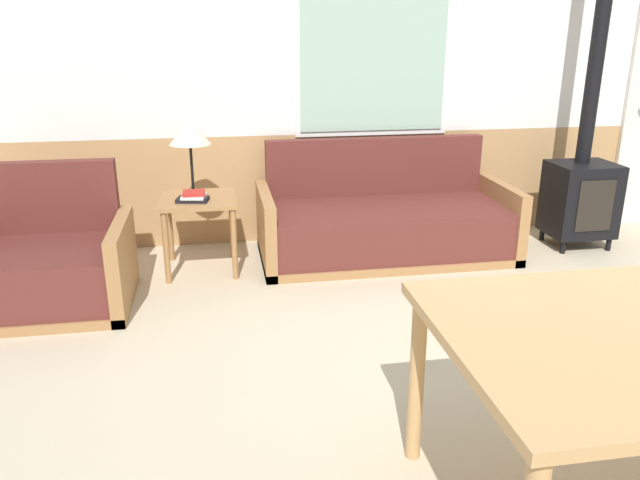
# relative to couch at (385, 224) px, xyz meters

# --- Properties ---
(ground_plane) EXTENTS (16.00, 16.00, 0.00)m
(ground_plane) POSITION_rel_couch_xyz_m (0.31, -2.11, -0.25)
(ground_plane) COLOR beige
(wall_back) EXTENTS (7.20, 0.09, 2.70)m
(wall_back) POSITION_rel_couch_xyz_m (0.29, 0.52, 1.11)
(wall_back) COLOR tan
(wall_back) RESTS_ON ground_plane
(couch) EXTENTS (1.89, 0.84, 0.85)m
(couch) POSITION_rel_couch_xyz_m (0.00, 0.00, 0.00)
(couch) COLOR #9E7042
(couch) RESTS_ON ground_plane
(armchair) EXTENTS (0.95, 0.80, 0.86)m
(armchair) POSITION_rel_couch_xyz_m (-2.28, -0.54, 0.00)
(armchair) COLOR #9E7042
(armchair) RESTS_ON ground_plane
(side_table) EXTENTS (0.52, 0.52, 0.54)m
(side_table) POSITION_rel_couch_xyz_m (-1.37, -0.07, 0.19)
(side_table) COLOR #9E7042
(side_table) RESTS_ON ground_plane
(table_lamp) EXTENTS (0.29, 0.29, 0.53)m
(table_lamp) POSITION_rel_couch_xyz_m (-1.41, 0.02, 0.72)
(table_lamp) COLOR black
(table_lamp) RESTS_ON side_table
(book_stack) EXTENTS (0.23, 0.18, 0.07)m
(book_stack) POSITION_rel_couch_xyz_m (-1.41, -0.16, 0.32)
(book_stack) COLOR black
(book_stack) RESTS_ON side_table
(wood_stove) EXTENTS (0.48, 0.42, 2.45)m
(wood_stove) POSITION_rel_couch_xyz_m (1.57, -0.03, 0.33)
(wood_stove) COLOR black
(wood_stove) RESTS_ON ground_plane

